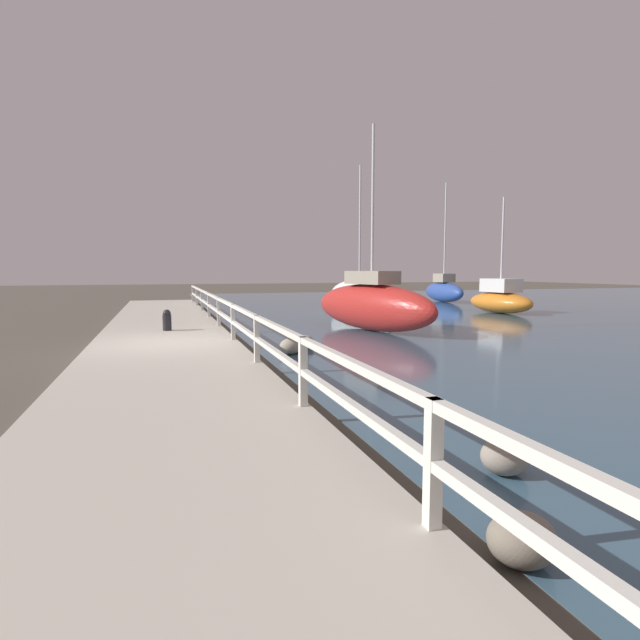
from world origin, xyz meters
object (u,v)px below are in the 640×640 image
sailboat_red (372,305)px  mooring_bollard (167,320)px  sailboat_blue (444,290)px  sailboat_white (359,295)px  sailboat_orange (500,299)px

sailboat_red → mooring_bollard: bearing=165.2°
sailboat_red → sailboat_blue: bearing=35.4°
sailboat_white → mooring_bollard: bearing=-160.3°
mooring_bollard → sailboat_red: sailboat_red is taller
mooring_bollard → sailboat_blue: (16.74, 12.20, 0.18)m
sailboat_red → sailboat_white: 6.98m
sailboat_white → sailboat_orange: bearing=-37.8°
sailboat_white → sailboat_blue: bearing=17.9°
sailboat_orange → sailboat_white: bearing=154.3°
sailboat_red → sailboat_white: bearing=56.5°
sailboat_red → sailboat_orange: bearing=12.7°
sailboat_red → sailboat_white: size_ratio=0.98×
sailboat_red → sailboat_blue: size_ratio=0.91×
mooring_bollard → sailboat_white: (8.75, 6.58, 0.31)m
sailboat_red → sailboat_blue: (10.26, 12.23, -0.12)m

